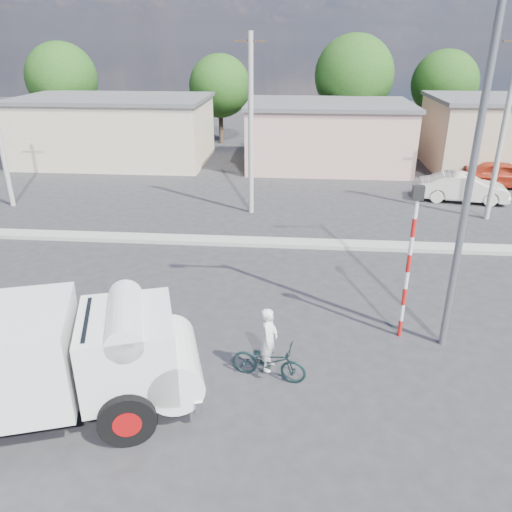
# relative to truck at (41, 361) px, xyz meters

# --- Properties ---
(ground_plane) EXTENTS (120.00, 120.00, 0.00)m
(ground_plane) POSITION_rel_truck_xyz_m (5.04, 2.51, -1.49)
(ground_plane) COLOR #2A2A2C
(ground_plane) RESTS_ON ground
(median) EXTENTS (40.00, 0.80, 0.16)m
(median) POSITION_rel_truck_xyz_m (5.04, 10.51, -1.41)
(median) COLOR #99968E
(median) RESTS_ON ground
(truck) EXTENTS (6.91, 4.20, 2.69)m
(truck) POSITION_rel_truck_xyz_m (0.00, 0.00, 0.00)
(truck) COLOR black
(truck) RESTS_ON ground
(bicycle) EXTENTS (1.97, 1.07, 0.98)m
(bicycle) POSITION_rel_truck_xyz_m (4.69, 1.80, -1.00)
(bicycle) COLOR #152929
(bicycle) RESTS_ON ground
(cyclist) EXTENTS (0.52, 0.67, 1.63)m
(cyclist) POSITION_rel_truck_xyz_m (4.69, 1.80, -0.68)
(cyclist) COLOR white
(cyclist) RESTS_ON ground
(car_cream) EXTENTS (4.49, 2.11, 1.42)m
(car_cream) POSITION_rel_truck_xyz_m (13.67, 17.21, -0.78)
(car_cream) COLOR silver
(car_cream) RESTS_ON ground
(car_red) EXTENTS (4.41, 2.41, 1.42)m
(car_red) POSITION_rel_truck_xyz_m (16.71, 20.17, -0.78)
(car_red) COLOR #B42F17
(car_red) RESTS_ON ground
(traffic_pole) EXTENTS (0.28, 0.18, 4.36)m
(traffic_pole) POSITION_rel_truck_xyz_m (8.24, 4.01, 1.10)
(traffic_pole) COLOR red
(traffic_pole) RESTS_ON ground
(streetlight) EXTENTS (2.34, 0.22, 9.00)m
(streetlight) POSITION_rel_truck_xyz_m (9.18, 3.71, 3.47)
(streetlight) COLOR slate
(streetlight) RESTS_ON ground
(building_row) EXTENTS (37.80, 7.30, 4.44)m
(building_row) POSITION_rel_truck_xyz_m (6.14, 24.51, 0.64)
(building_row) COLOR beige
(building_row) RESTS_ON ground
(tree_row) EXTENTS (51.24, 7.43, 8.42)m
(tree_row) POSITION_rel_truck_xyz_m (12.49, 31.04, 3.47)
(tree_row) COLOR #38281E
(tree_row) RESTS_ON ground
(utility_poles) EXTENTS (35.40, 0.24, 8.00)m
(utility_poles) POSITION_rel_truck_xyz_m (8.29, 14.51, 2.58)
(utility_poles) COLOR #99968E
(utility_poles) RESTS_ON ground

